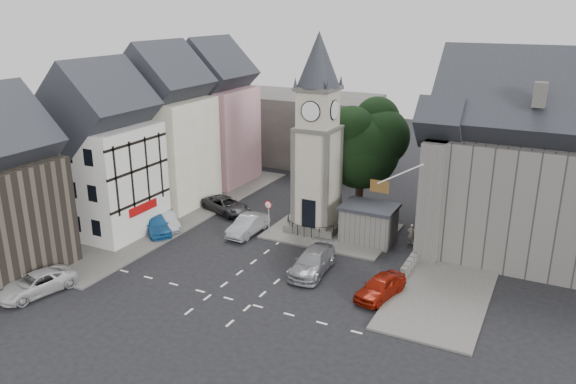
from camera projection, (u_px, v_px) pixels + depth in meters
The scene contains 24 objects.
ground at pixel (271, 266), 40.91m from camera, with size 120.00×120.00×0.00m, color black.
pavement_west at pixel (182, 213), 51.31m from camera, with size 6.00×30.00×0.14m, color #595651.
pavement_east at pixel (460, 255), 42.54m from camera, with size 6.00×26.00×0.14m, color #595651.
central_island at pixel (332, 231), 47.03m from camera, with size 10.00×8.00×0.16m, color #595651.
road_markings at pixel (231, 299), 36.24m from camera, with size 20.00×8.00×0.01m, color silver.
clock_tower at pixel (318, 136), 45.13m from camera, with size 4.86×4.86×16.25m.
stone_shelter at pixel (369, 223), 44.73m from camera, with size 4.30×3.30×3.08m.
town_tree at pixel (362, 139), 48.88m from camera, with size 7.20×7.20×10.80m.
warning_sign_post at pixel (268, 210), 46.25m from camera, with size 0.70×0.19×2.85m.
terrace_pink at pixel (213, 121), 59.02m from camera, with size 8.10×7.60×12.80m.
terrace_cream at pixel (165, 135), 52.24m from camera, with size 8.10×7.60×12.80m.
terrace_tudor at pixel (103, 159), 45.58m from camera, with size 8.10×7.60×12.00m.
backdrop_west at pixel (293, 127), 68.51m from camera, with size 20.00×10.00×8.00m, color #4C4944.
east_building at pixel (526, 173), 41.61m from camera, with size 14.40×11.40×12.60m.
east_boundary_wall at pixel (430, 235), 45.32m from camera, with size 0.40×16.00×0.90m, color #625F5A.
flagpole at pixel (400, 174), 38.68m from camera, with size 3.68×0.10×2.74m.
car_west_blue at pixel (157, 224), 46.63m from camera, with size 1.81×4.50×1.53m, color #1B5A98.
car_west_silver at pixel (167, 220), 47.74m from camera, with size 1.46×4.18×1.38m, color #AFB4B8.
car_west_grey at pixel (226, 205), 51.31m from camera, with size 2.37×5.14×1.43m, color #29292B.
car_island_silver at pixel (248, 225), 46.46m from camera, with size 1.65×4.72×1.56m, color #999CA2.
car_island_east at pixel (313, 262), 39.77m from camera, with size 2.21×5.43×1.58m, color gray.
car_east_red at pixel (380, 287), 36.33m from camera, with size 1.75×4.35×1.48m, color maroon.
van_sw_white at pixel (36, 284), 36.78m from camera, with size 2.33×5.06×1.41m, color silver.
pedestrian at pixel (411, 234), 44.52m from camera, with size 0.61×0.40×1.66m, color beige.
Camera 1 is at (17.80, -32.62, 17.99)m, focal length 35.00 mm.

